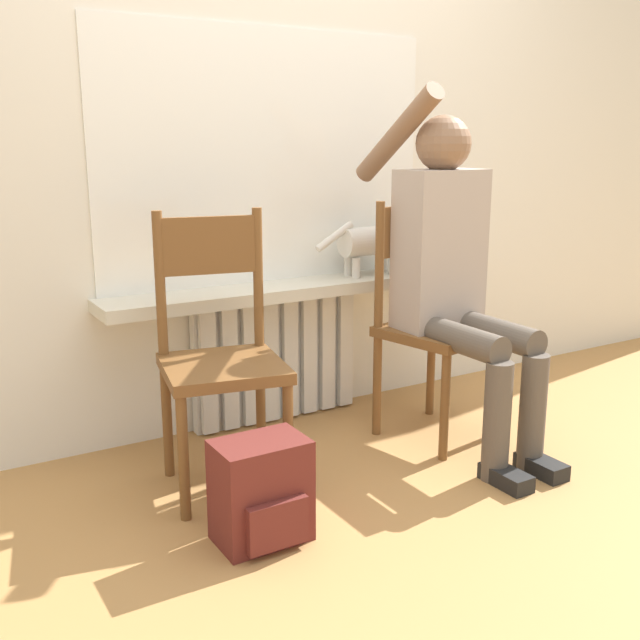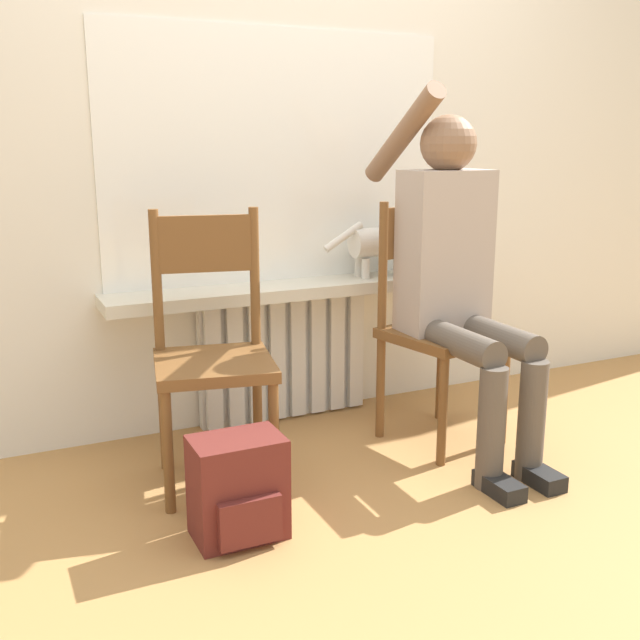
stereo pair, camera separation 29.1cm
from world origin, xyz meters
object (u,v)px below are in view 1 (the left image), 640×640
Objects in this scene: chair_right at (431,319)px; cat at (373,242)px; chair_left at (220,352)px; backpack at (262,492)px; person at (454,266)px.

chair_right reaches higher than cat.
backpack is (-0.06, -0.43, -0.33)m from chair_left.
chair_right reaches higher than backpack.
person reaches higher than cat.
chair_right is 2.99× the size of backpack.
backpack is at bearing -86.58° from chair_left.
backpack is (-1.01, -0.31, -0.57)m from person.
backpack is at bearing -139.97° from cat.
person is 1.20m from backpack.
cat is 1.42m from backpack.
cat is (0.92, 0.40, 0.27)m from chair_left.
chair_left is 0.55m from backpack.
cat is (-0.02, 0.40, 0.27)m from chair_right.
chair_right is 1.14m from backpack.
chair_right is at bearing 95.13° from person.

